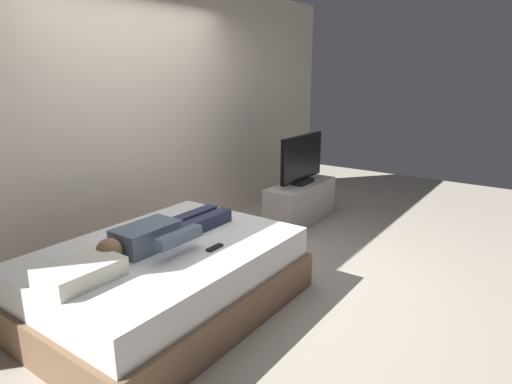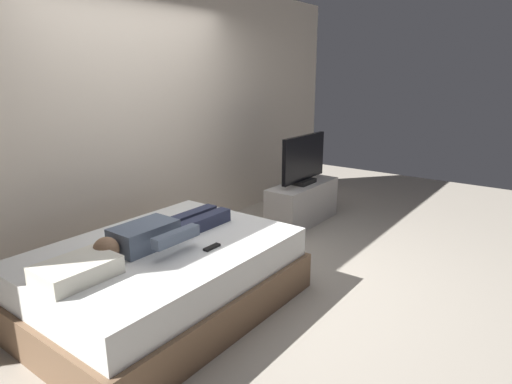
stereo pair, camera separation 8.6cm
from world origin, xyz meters
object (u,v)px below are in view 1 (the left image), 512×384
(bed, at_px, (166,279))
(remote, at_px, (215,248))
(tv_stand, at_px, (300,203))
(tv, at_px, (302,160))
(person, at_px, (161,233))
(pillow, at_px, (80,272))

(bed, relative_size, remote, 13.55)
(tv_stand, bearing_deg, remote, -166.57)
(tv_stand, relative_size, tv, 1.25)
(bed, distance_m, tv_stand, 2.42)
(remote, bearing_deg, tv, 13.43)
(remote, xyz_separation_m, tv, (2.23, 0.53, 0.24))
(bed, xyz_separation_m, tv_stand, (2.41, 0.18, -0.01))
(person, bearing_deg, tv_stand, 3.07)
(bed, height_order, pillow, pillow)
(bed, relative_size, pillow, 4.23)
(pillow, xyz_separation_m, tv_stand, (3.11, 0.18, -0.35))
(pillow, xyz_separation_m, remote, (0.88, -0.35, -0.05))
(tv, bearing_deg, remote, -166.57)
(bed, xyz_separation_m, tv, (2.41, 0.18, 0.52))
(bed, xyz_separation_m, person, (0.03, 0.05, 0.36))
(remote, bearing_deg, bed, 117.07)
(bed, bearing_deg, person, 61.22)
(bed, xyz_separation_m, remote, (0.18, -0.35, 0.29))
(pillow, bearing_deg, bed, 0.00)
(bed, bearing_deg, tv, 4.28)
(remote, relative_size, tv_stand, 0.14)
(bed, bearing_deg, tv_stand, 4.28)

